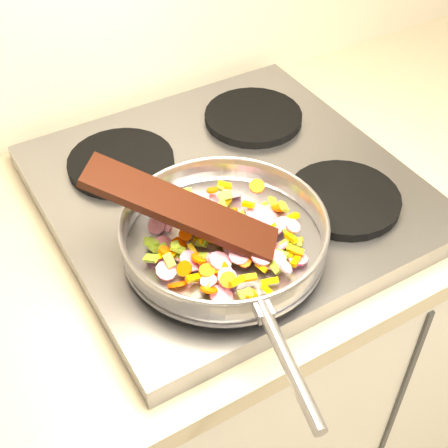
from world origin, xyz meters
TOP-DOWN VIEW (x-y plane):
  - cooktop at (-0.70, 1.67)m, footprint 0.60×0.60m
  - grate_fl at (-0.84, 1.52)m, footprint 0.19×0.19m
  - grate_fr at (-0.56, 1.52)m, footprint 0.19×0.19m
  - grate_bl at (-0.84, 1.81)m, footprint 0.19×0.19m
  - grate_br at (-0.56, 1.81)m, footprint 0.19×0.19m
  - saute_pan at (-0.79, 1.52)m, footprint 0.35×0.51m
  - vegetable_heap at (-0.79, 1.52)m, footprint 0.26×0.26m
  - wooden_spatula at (-0.84, 1.56)m, footprint 0.25×0.24m

SIDE VIEW (x-z plane):
  - cooktop at x=-0.70m, z-range 0.90..0.94m
  - grate_fl at x=-0.84m, z-range 0.94..0.96m
  - grate_fr at x=-0.56m, z-range 0.94..0.96m
  - grate_bl at x=-0.84m, z-range 0.94..0.96m
  - grate_br at x=-0.56m, z-range 0.94..0.96m
  - vegetable_heap at x=-0.79m, z-range 0.95..1.00m
  - saute_pan at x=-0.79m, z-range 0.96..1.01m
  - wooden_spatula at x=-0.84m, z-range 0.97..1.09m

